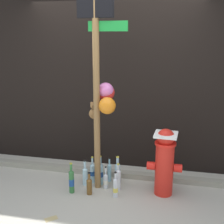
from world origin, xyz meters
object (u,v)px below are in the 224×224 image
memorial_post (101,80)px  fire_hydrant (165,161)px  bottle_7 (106,181)px  bottle_6 (115,187)px  bottle_3 (109,172)px  bottle_8 (118,179)px  bottle_4 (85,175)px  bottle_5 (93,172)px  bottle_1 (89,185)px  bottle_0 (72,181)px  bottle_2 (118,173)px  bottle_9 (101,173)px

memorial_post → fire_hydrant: size_ratio=2.89×
bottle_7 → bottle_6: bearing=-47.5°
bottle_3 → bottle_8: bearing=-51.6°
bottle_4 → bottle_8: bottle_8 is taller
bottle_5 → bottle_6: bearing=-38.6°
memorial_post → bottle_1: 1.38m
memorial_post → bottle_8: bearing=-12.6°
bottle_0 → bottle_8: bottle_0 is taller
bottle_2 → bottle_3: 0.13m
bottle_6 → memorial_post: bearing=134.8°
bottle_0 → bottle_4: 0.26m
bottle_3 → bottle_9: (-0.10, -0.11, 0.02)m
memorial_post → bottle_4: memorial_post is taller
memorial_post → fire_hydrant: 1.31m
bottle_2 → bottle_1: bearing=-129.2°
bottle_5 → bottle_8: 0.41m
bottle_0 → bottle_7: bottle_0 is taller
memorial_post → bottle_2: bearing=32.6°
fire_hydrant → bottle_3: 0.85m
fire_hydrant → bottle_7: bearing=-178.2°
fire_hydrant → bottle_9: size_ratio=2.13×
bottle_0 → bottle_5: 0.38m
bottle_4 → bottle_8: size_ratio=0.98×
bottle_9 → bottle_7: bearing=-46.2°
bottle_1 → bottle_7: bearing=48.4°
bottle_2 → bottle_7: bearing=-126.3°
bottle_2 → bottle_5: size_ratio=1.03×
bottle_2 → bottle_8: (0.04, -0.18, 0.00)m
fire_hydrant → bottle_8: fire_hydrant is taller
bottle_1 → bottle_9: (0.08, 0.30, 0.04)m
bottle_4 → bottle_9: 0.22m
bottle_6 → bottle_9: 0.40m
bottle_2 → bottle_9: 0.24m
bottle_6 → bottle_8: bottle_8 is taller
bottle_6 → bottle_1: bearing=-178.7°
bottle_3 → bottle_8: (0.17, -0.21, 0.02)m
fire_hydrant → bottle_3: size_ratio=2.53×
bottle_2 → bottle_3: bearing=165.4°
bottle_8 → bottle_7: bearing=179.3°
bottle_6 → bottle_8: 0.19m
bottle_7 → bottle_3: bearing=88.6°
fire_hydrant → bottle_6: bearing=-160.4°
memorial_post → fire_hydrant: bearing=-1.8°
bottle_0 → bottle_3: size_ratio=1.20×
bottle_4 → bottle_6: bottle_4 is taller
bottle_4 → bottle_8: (0.47, -0.03, 0.01)m
memorial_post → bottle_3: memorial_post is taller
bottle_9 → bottle_1: bearing=-104.4°
bottle_5 → bottle_7: (0.22, -0.12, -0.04)m
memorial_post → bottle_8: 1.34m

